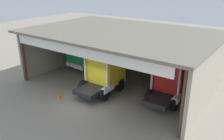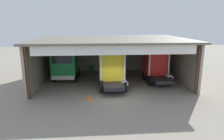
# 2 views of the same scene
# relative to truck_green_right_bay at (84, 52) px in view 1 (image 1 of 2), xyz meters

# --- Properties ---
(ground_plane) EXTENTS (80.00, 80.00, 0.00)m
(ground_plane) POSITION_rel_truck_green_right_bay_xyz_m (5.11, -5.69, -1.86)
(ground_plane) COLOR gray
(ground_plane) RESTS_ON ground
(workshop_shed) EXTENTS (15.95, 11.09, 4.81)m
(workshop_shed) POSITION_rel_truck_green_right_bay_xyz_m (5.11, 0.35, 1.58)
(workshop_shed) COLOR #9E937F
(workshop_shed) RESTS_ON ground
(truck_green_right_bay) EXTENTS (2.83, 4.51, 3.53)m
(truck_green_right_bay) POSITION_rel_truck_green_right_bay_xyz_m (0.00, 0.00, 0.00)
(truck_green_right_bay) COLOR #197F3D
(truck_green_right_bay) RESTS_ON ground
(truck_yellow_center_bay) EXTENTS (2.65, 4.40, 3.73)m
(truck_yellow_center_bay) POSITION_rel_truck_green_right_bay_xyz_m (5.03, -3.03, 0.12)
(truck_yellow_center_bay) COLOR yellow
(truck_yellow_center_bay) RESTS_ON ground
(truck_red_center_right_bay) EXTENTS (2.61, 4.51, 3.34)m
(truck_red_center_right_bay) POSITION_rel_truck_green_right_bay_xyz_m (10.03, -1.23, -0.09)
(truck_red_center_right_bay) COLOR red
(truck_red_center_right_bay) RESTS_ON ground
(oil_drum) EXTENTS (0.58, 0.58, 0.88)m
(oil_drum) POSITION_rel_truck_green_right_bay_xyz_m (2.79, 3.55, -1.41)
(oil_drum) COLOR #197233
(oil_drum) RESTS_ON ground
(tool_cart) EXTENTS (0.90, 0.60, 1.00)m
(tool_cart) POSITION_rel_truck_green_right_bay_xyz_m (11.93, 2.97, -1.36)
(tool_cart) COLOR #1E59A5
(tool_cart) RESTS_ON ground
(traffic_cone) EXTENTS (0.36, 0.36, 0.56)m
(traffic_cone) POSITION_rel_truck_green_right_bay_xyz_m (2.84, -6.26, -1.58)
(traffic_cone) COLOR orange
(traffic_cone) RESTS_ON ground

